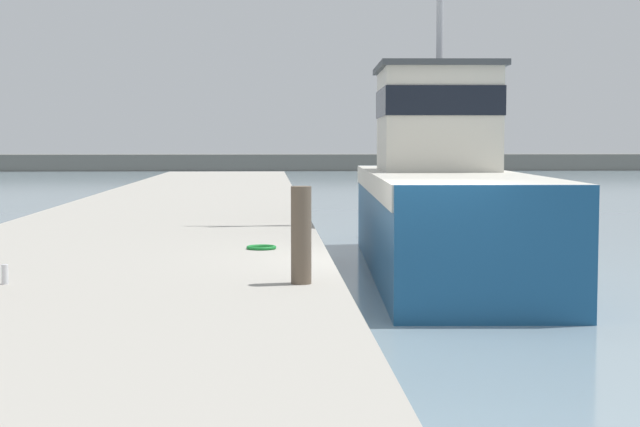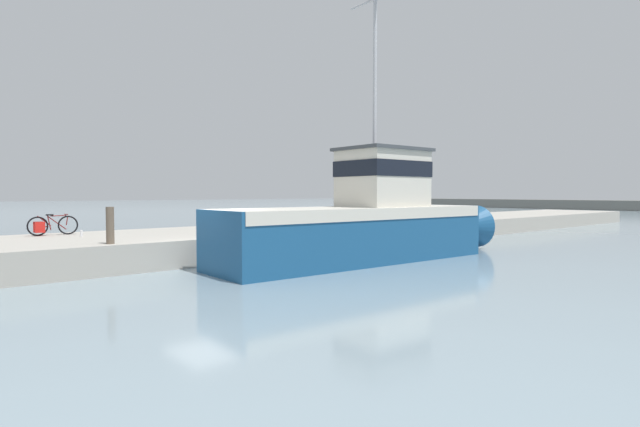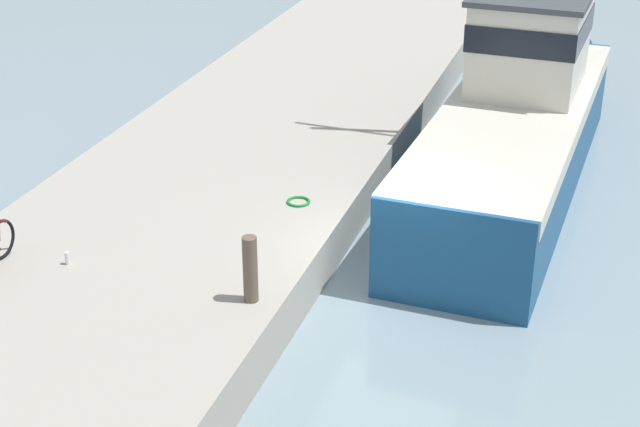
{
  "view_description": "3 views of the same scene",
  "coord_description": "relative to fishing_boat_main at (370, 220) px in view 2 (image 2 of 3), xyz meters",
  "views": [
    {
      "loc": [
        -2.14,
        -13.85,
        2.59
      ],
      "look_at": [
        -1.4,
        0.1,
        1.55
      ],
      "focal_mm": 55.0,
      "sensor_mm": 36.0,
      "label": 1
    },
    {
      "loc": [
        13.92,
        -7.74,
        2.49
      ],
      "look_at": [
        0.02,
        4.46,
        1.73
      ],
      "focal_mm": 28.0,
      "sensor_mm": 36.0,
      "label": 2
    },
    {
      "loc": [
        3.5,
        -15.06,
        9.06
      ],
      "look_at": [
        -1.62,
        0.61,
        1.05
      ],
      "focal_mm": 55.0,
      "sensor_mm": 36.0,
      "label": 3
    }
  ],
  "objects": [
    {
      "name": "dock_pier",
      "position": [
        -5.72,
        -5.76,
        -1.03
      ],
      "size": [
        6.28,
        80.0,
        0.93
      ],
      "primitive_type": "cube",
      "color": "#A39E93",
      "rests_on": "ground_plane"
    },
    {
      "name": "hose_coil",
      "position": [
        -3.58,
        -4.59,
        -0.54
      ],
      "size": [
        0.46,
        0.46,
        0.05
      ],
      "primitive_type": "torus",
      "color": "#197A2D",
      "rests_on": "dock_pier"
    },
    {
      "name": "ground_plane",
      "position": [
        -1.33,
        -5.76,
        -1.5
      ],
      "size": [
        320.0,
        320.0,
        0.0
      ],
      "primitive_type": "plane",
      "color": "gray"
    },
    {
      "name": "mooring_post",
      "position": [
        -3.09,
        -8.29,
        -0.0
      ],
      "size": [
        0.24,
        0.24,
        1.14
      ],
      "primitive_type": "cylinder",
      "color": "brown",
      "rests_on": "dock_pier"
    },
    {
      "name": "bicycle_touring",
      "position": [
        -7.72,
        -8.94,
        -0.21
      ],
      "size": [
        0.45,
        1.72,
        0.78
      ],
      "rotation": [
        0.0,
        0.0,
        -0.02
      ],
      "color": "black",
      "rests_on": "dock_pier"
    },
    {
      "name": "water_bottle_on_curb",
      "position": [
        -6.53,
        -8.16,
        -0.45
      ],
      "size": [
        0.08,
        0.08,
        0.23
      ],
      "primitive_type": "cylinder",
      "color": "silver",
      "rests_on": "dock_pier"
    },
    {
      "name": "fishing_boat_main",
      "position": [
        0.0,
        0.0,
        0.0
      ],
      "size": [
        3.42,
        13.05,
        11.39
      ],
      "rotation": [
        0.0,
        0.0,
        -0.05
      ],
      "color": "navy",
      "rests_on": "ground_plane"
    }
  ]
}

